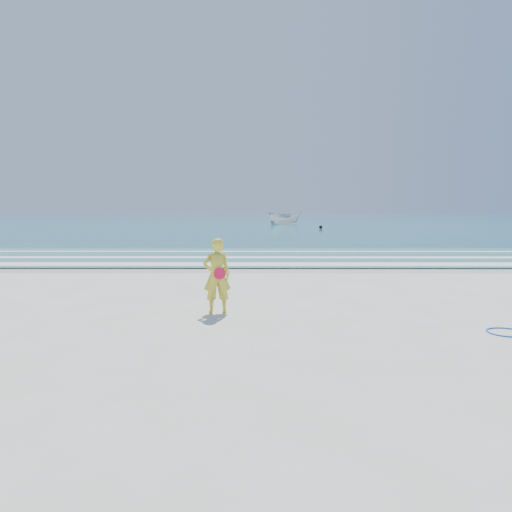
{
  "coord_description": "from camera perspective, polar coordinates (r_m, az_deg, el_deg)",
  "views": [
    {
      "loc": [
        0.23,
        -10.46,
        2.39
      ],
      "look_at": [
        0.16,
        4.0,
        1.0
      ],
      "focal_mm": 35.0,
      "sensor_mm": 36.0,
      "label": 1
    }
  ],
  "objects": [
    {
      "name": "buoy",
      "position": [
        57.71,
        7.41,
        3.31
      ],
      "size": [
        0.41,
        0.41,
        0.41
      ],
      "primitive_type": "sphere",
      "color": "black",
      "rests_on": "ocean"
    },
    {
      "name": "boat",
      "position": [
        72.18,
        3.31,
        4.38
      ],
      "size": [
        5.42,
        3.8,
        1.96
      ],
      "primitive_type": "imported",
      "rotation": [
        0.0,
        0.0,
        1.99
      ],
      "color": "silver",
      "rests_on": "ocean"
    },
    {
      "name": "wet_sand",
      "position": [
        19.61,
        -0.38,
        -1.51
      ],
      "size": [
        400.0,
        2.4,
        0.0
      ],
      "primitive_type": "cube",
      "color": "#B2A893",
      "rests_on": "ground"
    },
    {
      "name": "shallow",
      "position": [
        24.58,
        -0.24,
        0.01
      ],
      "size": [
        400.0,
        10.0,
        0.01
      ],
      "primitive_type": "cube",
      "color": "#59B7AD",
      "rests_on": "ocean"
    },
    {
      "name": "foam_mid",
      "position": [
        23.78,
        -0.26,
        -0.16
      ],
      "size": [
        400.0,
        0.9,
        0.01
      ],
      "primitive_type": "cube",
      "color": "white",
      "rests_on": "shallow"
    },
    {
      "name": "ground",
      "position": [
        10.73,
        -0.96,
        -7.37
      ],
      "size": [
        400.0,
        400.0,
        0.0
      ],
      "primitive_type": "plane",
      "color": "silver",
      "rests_on": "ground"
    },
    {
      "name": "woman",
      "position": [
        11.39,
        -4.5,
        -2.25
      ],
      "size": [
        0.7,
        0.53,
        1.71
      ],
      "color": "gold",
      "rests_on": "ground"
    },
    {
      "name": "foam_near",
      "position": [
        20.89,
        -0.34,
        -0.94
      ],
      "size": [
        400.0,
        1.4,
        0.01
      ],
      "primitive_type": "cube",
      "color": "white",
      "rests_on": "shallow"
    },
    {
      "name": "foam_far",
      "position": [
        27.06,
        -0.19,
        0.53
      ],
      "size": [
        400.0,
        0.6,
        0.01
      ],
      "primitive_type": "cube",
      "color": "white",
      "rests_on": "shallow"
    },
    {
      "name": "ocean",
      "position": [
        115.49,
        0.19,
        4.3
      ],
      "size": [
        400.0,
        190.0,
        0.04
      ],
      "primitive_type": "cube",
      "color": "#19727F",
      "rests_on": "ground"
    },
    {
      "name": "hoop",
      "position": [
        10.82,
        26.73,
        -7.79
      ],
      "size": [
        0.81,
        0.81,
        0.03
      ],
      "primitive_type": "torus",
      "rotation": [
        0.0,
        0.0,
        -0.12
      ],
      "color": "blue",
      "rests_on": "ground"
    }
  ]
}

